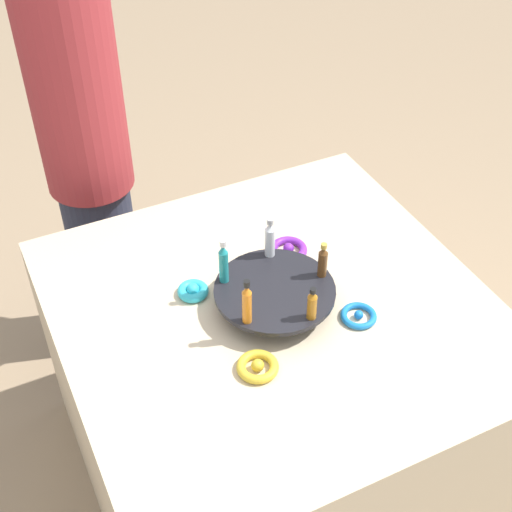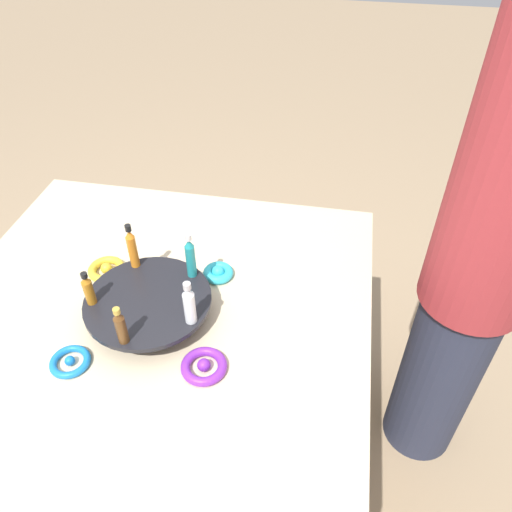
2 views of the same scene
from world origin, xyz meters
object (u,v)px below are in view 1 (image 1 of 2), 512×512
object	(u,v)px
display_stand	(275,295)
bottle_orange	(247,303)
bottle_teal	(224,263)
ribbon_bow_blue	(359,316)
bottle_amber	(312,304)
bottle_brown	(323,261)
person_figure	(85,146)
ribbon_bow_teal	(193,291)
bottle_clear	(270,239)
ribbon_bow_purple	(288,249)
ribbon_bow_gold	(258,366)

from	to	relation	value
display_stand	bottle_orange	size ratio (longest dim) A/B	2.37
bottle_teal	ribbon_bow_blue	xyz separation A→B (m)	(0.27, -0.21, -0.11)
display_stand	bottle_amber	bearing A→B (deg)	-75.07
bottle_brown	bottle_orange	bearing A→B (deg)	-165.07
ribbon_bow_blue	person_figure	distance (m)	1.04
ribbon_bow_teal	person_figure	xyz separation A→B (m)	(-0.09, 0.68, 0.08)
bottle_clear	ribbon_bow_purple	xyz separation A→B (m)	(0.08, 0.05, -0.11)
bottle_amber	ribbon_bow_gold	world-z (taller)	bottle_amber
ribbon_bow_blue	ribbon_bow_purple	bearing A→B (deg)	97.66
ribbon_bow_gold	bottle_amber	bearing A→B (deg)	15.06
ribbon_bow_blue	ribbon_bow_teal	bearing A→B (deg)	142.66
bottle_clear	bottle_teal	xyz separation A→B (m)	(-0.15, -0.04, 0.01)
display_stand	ribbon_bow_blue	size ratio (longest dim) A/B	3.35
ribbon_bow_gold	ribbon_bow_teal	bearing A→B (deg)	97.66
bottle_amber	bottle_teal	distance (m)	0.25
bottle_brown	display_stand	bearing A→B (deg)	176.93
bottle_amber	person_figure	world-z (taller)	person_figure
display_stand	ribbon_bow_gold	distance (m)	0.22
ribbon_bow_gold	ribbon_bow_blue	world-z (taller)	ribbon_bow_gold
ribbon_bow_purple	bottle_orange	bearing A→B (deg)	-134.79
ribbon_bow_purple	ribbon_bow_teal	xyz separation A→B (m)	(-0.30, -0.04, 0.00)
bottle_amber	bottle_orange	bearing A→B (deg)	158.93
bottle_teal	ribbon_bow_teal	xyz separation A→B (m)	(-0.07, 0.05, -0.11)
bottle_teal	bottle_clear	bearing A→B (deg)	14.93
bottle_orange	ribbon_bow_blue	distance (m)	0.31
bottle_clear	bottle_teal	world-z (taller)	bottle_teal
ribbon_bow_purple	bottle_amber	bearing A→B (deg)	-107.98
bottle_teal	ribbon_bow_purple	distance (m)	0.27
bottle_teal	ribbon_bow_purple	xyz separation A→B (m)	(0.23, 0.09, -0.11)
ribbon_bow_purple	ribbon_bow_teal	distance (m)	0.31
bottle_teal	bottle_amber	bearing A→B (deg)	-57.07
bottle_brown	person_figure	size ratio (longest dim) A/B	0.06
bottle_brown	bottle_teal	xyz separation A→B (m)	(-0.23, 0.09, 0.01)
bottle_brown	ribbon_bow_gold	xyz separation A→B (m)	(-0.26, -0.16, -0.10)
display_stand	ribbon_bow_purple	distance (m)	0.22
display_stand	ribbon_bow_teal	distance (m)	0.22
display_stand	bottle_orange	world-z (taller)	bottle_orange
bottle_amber	bottle_clear	xyz separation A→B (m)	(0.01, 0.25, 0.01)
ribbon_bow_blue	ribbon_bow_purple	size ratio (longest dim) A/B	0.88
bottle_clear	ribbon_bow_blue	world-z (taller)	bottle_clear
bottle_clear	ribbon_bow_gold	xyz separation A→B (m)	(-0.18, -0.29, -0.11)
bottle_amber	ribbon_bow_purple	xyz separation A→B (m)	(0.10, 0.30, -0.09)
display_stand	ribbon_bow_blue	bearing A→B (deg)	-37.34
bottle_amber	bottle_clear	size ratio (longest dim) A/B	0.79
ribbon_bow_teal	ribbon_bow_gold	bearing A→B (deg)	-82.34
display_stand	bottle_clear	xyz separation A→B (m)	(0.05, 0.12, 0.08)
bottle_clear	ribbon_bow_purple	bearing A→B (deg)	30.23
bottle_clear	ribbon_bow_blue	bearing A→B (deg)	-63.92
bottle_teal	ribbon_bow_gold	world-z (taller)	bottle_teal
display_stand	bottle_amber	xyz separation A→B (m)	(0.03, -0.13, 0.07)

